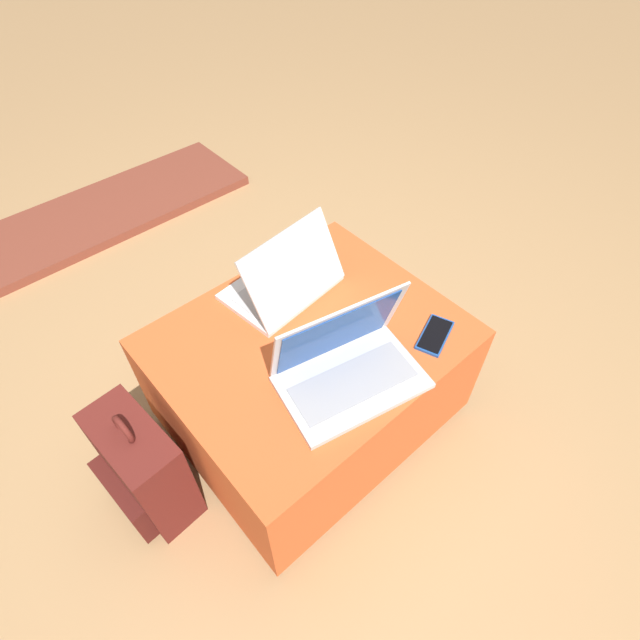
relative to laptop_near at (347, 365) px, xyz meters
name	(u,v)px	position (x,y,z in m)	size (l,w,h in m)	color
ground_plane	(311,415)	(0.02, 0.18, -0.49)	(14.00, 14.00, 0.00)	tan
ottoman	(310,379)	(0.02, 0.18, -0.27)	(0.85, 0.71, 0.44)	maroon
laptop_near	(347,365)	(0.00, 0.00, 0.00)	(0.42, 0.32, 0.25)	silver
laptop_far	(285,281)	(0.08, 0.36, 0.00)	(0.36, 0.28, 0.23)	silver
cell_phone	(435,335)	(0.29, -0.07, -0.05)	(0.16, 0.12, 0.01)	#1E4C9E
backpack	(143,470)	(-0.54, 0.28, -0.31)	(0.21, 0.31, 0.45)	#5B1E19
fireplace_hearth	(109,210)	(0.02, 1.77, -0.47)	(1.40, 0.50, 0.04)	brown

